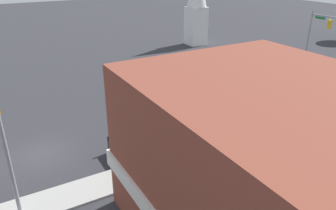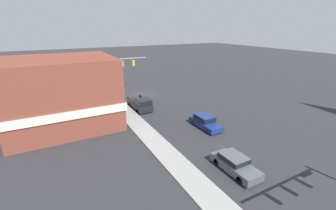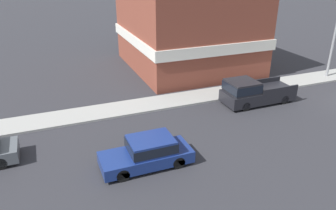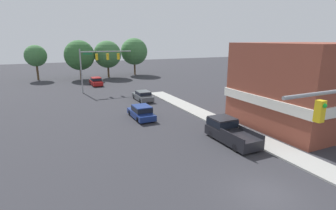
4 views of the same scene
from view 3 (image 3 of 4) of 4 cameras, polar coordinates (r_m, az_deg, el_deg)
sidewalk_curb at (r=31.46m, az=23.17°, el=4.16°), size 2.40×60.00×0.14m
car_lead at (r=16.89m, az=-3.46°, el=-8.09°), size 1.90×4.68×1.52m
pickup_truck_parked at (r=24.63m, az=14.47°, el=2.25°), size 2.12×5.38×1.88m
corner_brick_building at (r=32.08m, az=3.37°, el=13.85°), size 12.59×11.00×8.39m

